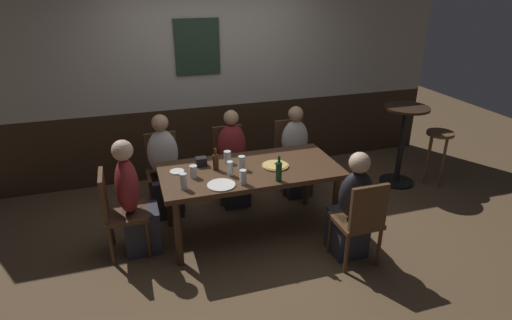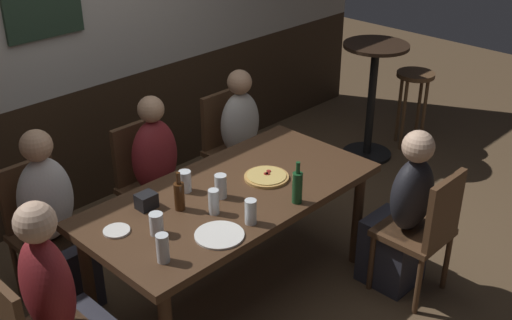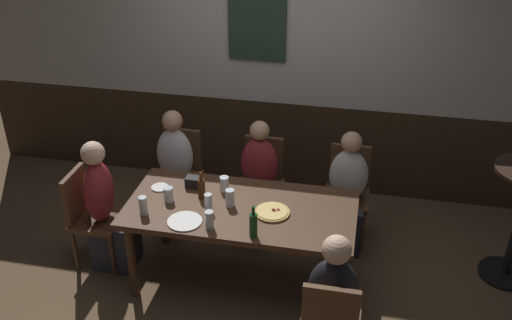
{
  "view_description": "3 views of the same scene",
  "coord_description": "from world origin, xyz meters",
  "px_view_note": "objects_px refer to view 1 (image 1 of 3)",
  "views": [
    {
      "loc": [
        -1.12,
        -3.72,
        2.53
      ],
      "look_at": [
        0.04,
        -0.07,
        0.85
      ],
      "focal_mm": 29.47,
      "sensor_mm": 36.0,
      "label": 1
    },
    {
      "loc": [
        -2.23,
        -2.36,
        2.63
      ],
      "look_at": [
        0.12,
        -0.08,
        0.93
      ],
      "focal_mm": 44.39,
      "sensor_mm": 36.0,
      "label": 2
    },
    {
      "loc": [
        0.89,
        -3.68,
        3.27
      ],
      "look_at": [
        0.1,
        0.13,
        1.1
      ],
      "focal_mm": 40.41,
      "sensor_mm": 36.0,
      "label": 3
    }
  ],
  "objects_px": {
    "highball_clear": "(243,178)",
    "chair_right_near": "(361,219)",
    "plate_white_large": "(221,185)",
    "tumbler_water": "(227,158)",
    "dining_table": "(250,175)",
    "person_left_far": "(165,173)",
    "plate_white_small": "(177,171)",
    "bar_stool": "(439,143)",
    "person_right_near": "(351,213)",
    "tumbler_short": "(184,182)",
    "chair_right_far": "(291,151)",
    "chair_head_west": "(118,209)",
    "beer_bottle_green": "(279,171)",
    "pizza": "(275,166)",
    "chair_left_far": "(163,167)",
    "beer_glass_tall": "(242,164)",
    "chair_mid_far": "(230,158)",
    "beer_bottle_brown": "(216,162)",
    "pint_glass_stout": "(194,172)",
    "person_mid_far": "(233,165)",
    "condiment_caddy": "(201,162)",
    "person_head_west": "(135,206)",
    "pint_glass_amber": "(230,169)",
    "side_bar_table": "(402,139)",
    "person_right_far": "(296,158)"
  },
  "relations": [
    {
      "from": "plate_white_large",
      "to": "condiment_caddy",
      "type": "xyz_separation_m",
      "value": [
        -0.09,
        0.5,
        0.04
      ]
    },
    {
      "from": "person_left_far",
      "to": "plate_white_small",
      "type": "bearing_deg",
      "value": -82.11
    },
    {
      "from": "person_right_near",
      "to": "tumbler_water",
      "type": "relative_size",
      "value": 8.5
    },
    {
      "from": "person_right_near",
      "to": "side_bar_table",
      "type": "relative_size",
      "value": 1.05
    },
    {
      "from": "chair_right_far",
      "to": "beer_bottle_green",
      "type": "bearing_deg",
      "value": -117.16
    },
    {
      "from": "beer_bottle_green",
      "to": "person_mid_far",
      "type": "bearing_deg",
      "value": 99.6
    },
    {
      "from": "person_left_far",
      "to": "bar_stool",
      "type": "relative_size",
      "value": 1.62
    },
    {
      "from": "chair_left_far",
      "to": "pint_glass_amber",
      "type": "bearing_deg",
      "value": -59.46
    },
    {
      "from": "beer_glass_tall",
      "to": "beer_bottle_green",
      "type": "bearing_deg",
      "value": -53.04
    },
    {
      "from": "person_mid_far",
      "to": "highball_clear",
      "type": "bearing_deg",
      "value": -99.18
    },
    {
      "from": "person_left_far",
      "to": "beer_bottle_green",
      "type": "xyz_separation_m",
      "value": [
        0.98,
        -1.05,
        0.35
      ]
    },
    {
      "from": "chair_left_far",
      "to": "beer_glass_tall",
      "type": "height_order",
      "value": "beer_glass_tall"
    },
    {
      "from": "pint_glass_amber",
      "to": "plate_white_large",
      "type": "distance_m",
      "value": 0.24
    },
    {
      "from": "bar_stool",
      "to": "chair_left_far",
      "type": "bearing_deg",
      "value": 171.9
    },
    {
      "from": "person_right_near",
      "to": "person_head_west",
      "type": "distance_m",
      "value": 2.08
    },
    {
      "from": "pint_glass_amber",
      "to": "pint_glass_stout",
      "type": "xyz_separation_m",
      "value": [
        -0.35,
        0.07,
        -0.01
      ]
    },
    {
      "from": "chair_head_west",
      "to": "pint_glass_amber",
      "type": "relative_size",
      "value": 5.95
    },
    {
      "from": "pint_glass_amber",
      "to": "condiment_caddy",
      "type": "height_order",
      "value": "pint_glass_amber"
    },
    {
      "from": "chair_mid_far",
      "to": "beer_bottle_brown",
      "type": "xyz_separation_m",
      "value": [
        -0.34,
        -0.79,
        0.33
      ]
    },
    {
      "from": "chair_head_west",
      "to": "beer_bottle_green",
      "type": "xyz_separation_m",
      "value": [
        1.5,
        -0.36,
        0.35
      ]
    },
    {
      "from": "person_head_west",
      "to": "condiment_caddy",
      "type": "relative_size",
      "value": 10.76
    },
    {
      "from": "chair_left_far",
      "to": "person_mid_far",
      "type": "height_order",
      "value": "person_mid_far"
    },
    {
      "from": "dining_table",
      "to": "highball_clear",
      "type": "height_order",
      "value": "highball_clear"
    },
    {
      "from": "dining_table",
      "to": "person_left_far",
      "type": "distance_m",
      "value": 1.07
    },
    {
      "from": "chair_mid_far",
      "to": "chair_left_far",
      "type": "relative_size",
      "value": 1.0
    },
    {
      "from": "side_bar_table",
      "to": "pint_glass_stout",
      "type": "bearing_deg",
      "value": -168.78
    },
    {
      "from": "beer_glass_tall",
      "to": "tumbler_water",
      "type": "relative_size",
      "value": 1.11
    },
    {
      "from": "person_left_far",
      "to": "pint_glass_amber",
      "type": "distance_m",
      "value": 1.03
    },
    {
      "from": "pint_glass_stout",
      "to": "plate_white_small",
      "type": "height_order",
      "value": "pint_glass_stout"
    },
    {
      "from": "chair_right_near",
      "to": "person_mid_far",
      "type": "xyz_separation_m",
      "value": [
        -0.8,
        1.55,
        -0.02
      ]
    },
    {
      "from": "person_mid_far",
      "to": "condiment_caddy",
      "type": "xyz_separation_m",
      "value": [
        -0.46,
        -0.48,
        0.31
      ]
    },
    {
      "from": "condiment_caddy",
      "to": "beer_bottle_brown",
      "type": "bearing_deg",
      "value": -50.09
    },
    {
      "from": "person_head_west",
      "to": "beer_bottle_green",
      "type": "relative_size",
      "value": 4.58
    },
    {
      "from": "chair_mid_far",
      "to": "plate_white_large",
      "type": "xyz_separation_m",
      "value": [
        -0.37,
        -1.15,
        0.25
      ]
    },
    {
      "from": "tumbler_water",
      "to": "pint_glass_stout",
      "type": "xyz_separation_m",
      "value": [
        -0.4,
        -0.24,
        -0.0
      ]
    },
    {
      "from": "tumbler_short",
      "to": "tumbler_water",
      "type": "bearing_deg",
      "value": 40.84
    },
    {
      "from": "chair_mid_far",
      "to": "pint_glass_stout",
      "type": "relative_size",
      "value": 7.17
    },
    {
      "from": "person_head_west",
      "to": "condiment_caddy",
      "type": "distance_m",
      "value": 0.79
    },
    {
      "from": "person_right_far",
      "to": "pint_glass_stout",
      "type": "relative_size",
      "value": 9.07
    },
    {
      "from": "pint_glass_amber",
      "to": "chair_mid_far",
      "type": "bearing_deg",
      "value": 76.27
    },
    {
      "from": "chair_right_far",
      "to": "chair_head_west",
      "type": "distance_m",
      "value": 2.29
    },
    {
      "from": "pizza",
      "to": "chair_right_near",
      "type": "bearing_deg",
      "value": -56.56
    },
    {
      "from": "chair_left_far",
      "to": "highball_clear",
      "type": "height_order",
      "value": "highball_clear"
    },
    {
      "from": "chair_mid_far",
      "to": "pint_glass_stout",
      "type": "bearing_deg",
      "value": -123.13
    },
    {
      "from": "highball_clear",
      "to": "chair_right_near",
      "type": "bearing_deg",
      "value": -29.15
    },
    {
      "from": "plate_white_large",
      "to": "tumbler_water",
      "type": "bearing_deg",
      "value": 69.54
    },
    {
      "from": "chair_right_near",
      "to": "person_left_far",
      "type": "bearing_deg",
      "value": 135.86
    },
    {
      "from": "tumbler_water",
      "to": "pint_glass_stout",
      "type": "distance_m",
      "value": 0.46
    },
    {
      "from": "chair_right_near",
      "to": "beer_bottle_green",
      "type": "bearing_deg",
      "value": 141.15
    },
    {
      "from": "chair_mid_far",
      "to": "person_head_west",
      "type": "xyz_separation_m",
      "value": [
        -1.16,
        -0.86,
        0.0
      ]
    }
  ]
}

